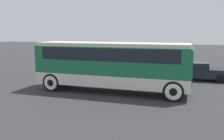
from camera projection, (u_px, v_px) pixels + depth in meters
The scene contains 4 objects.
ground_plane at pixel (112, 92), 16.16m from camera, with size 120.00×120.00×0.00m, color #2D2D30.
tour_bus at pixel (113, 62), 15.83m from camera, with size 9.80×2.53×3.16m.
parked_car_near at pixel (111, 63), 25.06m from camera, with size 4.20×1.83×1.34m.
parked_car_mid at pixel (194, 71), 20.01m from camera, with size 4.68×1.83×1.42m.
Camera 1 is at (4.94, -14.95, 3.91)m, focal length 40.00 mm.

